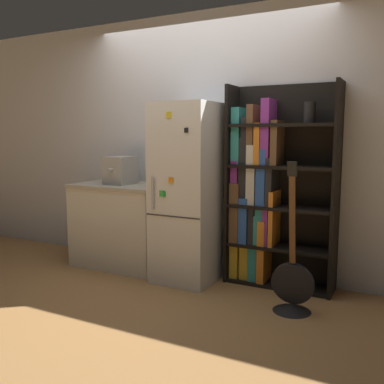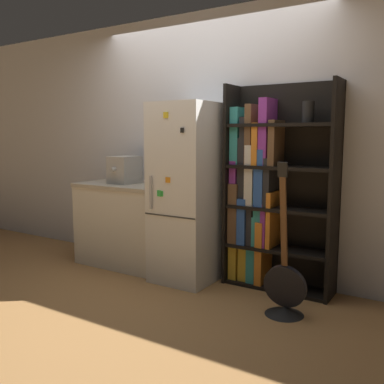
{
  "view_description": "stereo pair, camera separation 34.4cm",
  "coord_description": "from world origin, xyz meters",
  "px_view_note": "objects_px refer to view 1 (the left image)",
  "views": [
    {
      "loc": [
        1.88,
        -3.48,
        1.39
      ],
      "look_at": [
        0.0,
        0.15,
        0.84
      ],
      "focal_mm": 40.0,
      "sensor_mm": 36.0,
      "label": 1
    },
    {
      "loc": [
        2.18,
        -3.31,
        1.39
      ],
      "look_at": [
        0.0,
        0.15,
        0.84
      ],
      "focal_mm": 40.0,
      "sensor_mm": 36.0,
      "label": 2
    }
  ],
  "objects_px": {
    "bookshelf": "(267,193)",
    "refrigerator": "(190,192)",
    "espresso_machine": "(120,170)",
    "guitar": "(292,291)"
  },
  "relations": [
    {
      "from": "bookshelf",
      "to": "refrigerator",
      "type": "bearing_deg",
      "value": -163.56
    },
    {
      "from": "espresso_machine",
      "to": "guitar",
      "type": "xyz_separation_m",
      "value": [
        1.94,
        -0.39,
        -0.85
      ]
    },
    {
      "from": "bookshelf",
      "to": "guitar",
      "type": "distance_m",
      "value": 0.97
    },
    {
      "from": "refrigerator",
      "to": "espresso_machine",
      "type": "relative_size",
      "value": 4.64
    },
    {
      "from": "refrigerator",
      "to": "espresso_machine",
      "type": "height_order",
      "value": "refrigerator"
    },
    {
      "from": "espresso_machine",
      "to": "guitar",
      "type": "height_order",
      "value": "guitar"
    },
    {
      "from": "refrigerator",
      "to": "espresso_machine",
      "type": "distance_m",
      "value": 0.87
    },
    {
      "from": "bookshelf",
      "to": "espresso_machine",
      "type": "xyz_separation_m",
      "value": [
        -1.54,
        -0.17,
        0.17
      ]
    },
    {
      "from": "bookshelf",
      "to": "espresso_machine",
      "type": "height_order",
      "value": "bookshelf"
    },
    {
      "from": "espresso_machine",
      "to": "bookshelf",
      "type": "bearing_deg",
      "value": 6.2
    }
  ]
}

